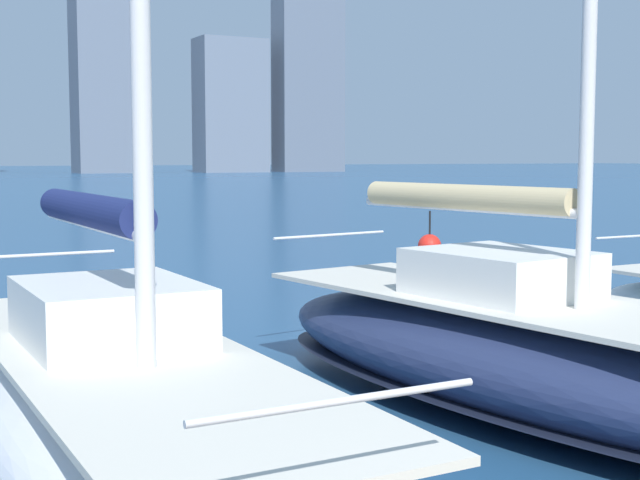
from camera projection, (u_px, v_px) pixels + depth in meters
name	position (u px, v px, depth m)	size (l,w,h in m)	color
sailboat_tan	(531.00, 351.00, 10.44)	(4.00, 9.21, 10.54)	navy
sailboat_navy	(125.00, 414.00, 7.76)	(2.57, 8.22, 13.18)	white
channel_buoy	(430.00, 246.00, 26.69)	(0.70, 0.70, 1.40)	red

